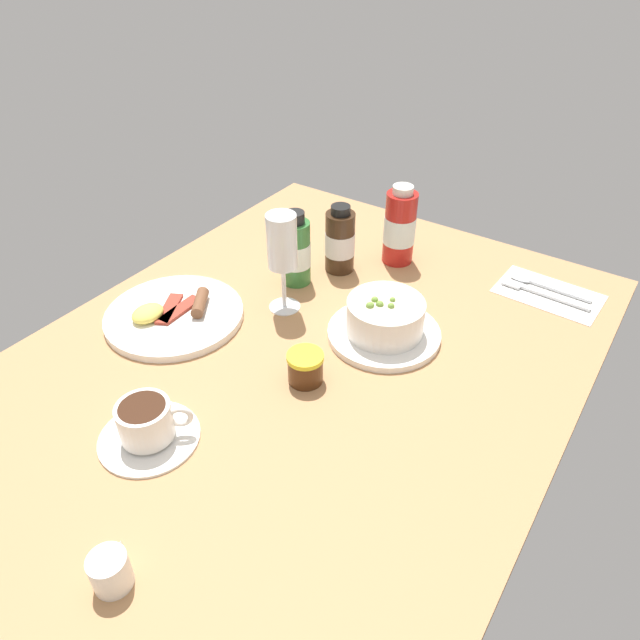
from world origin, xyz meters
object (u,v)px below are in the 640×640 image
(sauce_bottle_green, at_px, (296,251))
(sauce_bottle_brown, at_px, (340,241))
(porridge_bowl, at_px, (385,320))
(jam_jar, at_px, (305,367))
(coffee_cup, at_px, (147,425))
(creamer_jug, at_px, (111,570))
(wine_glass, at_px, (282,246))
(sauce_bottle_red, at_px, (400,227))
(cutlery_setting, at_px, (546,292))
(breakfast_plate, at_px, (173,315))

(sauce_bottle_green, xyz_separation_m, sauce_bottle_brown, (0.09, -0.05, -0.00))
(porridge_bowl, distance_m, sauce_bottle_green, 0.24)
(jam_jar, bearing_deg, sauce_bottle_green, 38.84)
(coffee_cup, xyz_separation_m, creamer_jug, (-0.17, -0.13, -0.00))
(wine_glass, relative_size, sauce_bottle_red, 1.14)
(sauce_bottle_green, bearing_deg, sauce_bottle_brown, -27.84)
(creamer_jug, distance_m, sauce_bottle_red, 0.80)
(coffee_cup, distance_m, sauce_bottle_brown, 0.53)
(cutlery_setting, xyz_separation_m, jam_jar, (-0.46, 0.24, 0.02))
(cutlery_setting, xyz_separation_m, creamer_jug, (-0.85, 0.23, 0.02))
(cutlery_setting, distance_m, creamer_jug, 0.88)
(jam_jar, bearing_deg, breakfast_plate, 90.29)
(wine_glass, distance_m, sauce_bottle_red, 0.29)
(jam_jar, relative_size, sauce_bottle_red, 0.35)
(creamer_jug, height_order, sauce_bottle_red, sauce_bottle_red)
(cutlery_setting, relative_size, wine_glass, 1.03)
(creamer_jug, xyz_separation_m, breakfast_plate, (0.39, 0.30, -0.02))
(coffee_cup, xyz_separation_m, sauce_bottle_brown, (0.53, 0.02, 0.04))
(porridge_bowl, distance_m, sauce_bottle_brown, 0.23)
(cutlery_setting, xyz_separation_m, sauce_bottle_red, (-0.05, 0.29, 0.07))
(breakfast_plate, bearing_deg, coffee_cup, -141.21)
(porridge_bowl, distance_m, sauce_bottle_red, 0.26)
(coffee_cup, relative_size, sauce_bottle_red, 0.87)
(jam_jar, distance_m, sauce_bottle_green, 0.29)
(porridge_bowl, bearing_deg, sauce_bottle_green, 75.89)
(porridge_bowl, bearing_deg, sauce_bottle_red, 23.12)
(wine_glass, relative_size, breakfast_plate, 0.76)
(coffee_cup, distance_m, breakfast_plate, 0.28)
(cutlery_setting, xyz_separation_m, wine_glass, (-0.32, 0.39, 0.13))
(sauce_bottle_green, xyz_separation_m, sauce_bottle_red, (0.18, -0.13, 0.01))
(cutlery_setting, xyz_separation_m, coffee_cup, (-0.68, 0.35, 0.02))
(porridge_bowl, height_order, coffee_cup, porridge_bowl)
(coffee_cup, bearing_deg, creamer_jug, -143.23)
(porridge_bowl, relative_size, sauce_bottle_brown, 1.40)
(creamer_jug, bearing_deg, wine_glass, 16.88)
(porridge_bowl, relative_size, cutlery_setting, 1.00)
(coffee_cup, distance_m, wine_glass, 0.38)
(porridge_bowl, relative_size, sauce_bottle_green, 1.31)
(creamer_jug, distance_m, jam_jar, 0.39)
(cutlery_setting, bearing_deg, sauce_bottle_brown, 111.37)
(porridge_bowl, height_order, creamer_jug, porridge_bowl)
(coffee_cup, height_order, sauce_bottle_green, sauce_bottle_green)
(sauce_bottle_red, distance_m, breakfast_plate, 0.47)
(cutlery_setting, bearing_deg, breakfast_plate, 130.79)
(jam_jar, relative_size, sauce_bottle_green, 0.39)
(jam_jar, bearing_deg, cutlery_setting, -27.88)
(sauce_bottle_red, xyz_separation_m, breakfast_plate, (-0.41, 0.23, -0.07))
(cutlery_setting, distance_m, breakfast_plate, 0.70)
(sauce_bottle_green, relative_size, sauce_bottle_brown, 1.07)
(sauce_bottle_red, bearing_deg, sauce_bottle_brown, 139.88)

